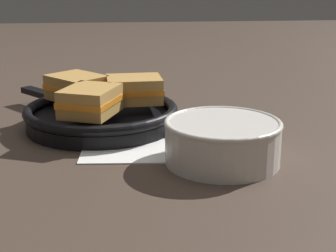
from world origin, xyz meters
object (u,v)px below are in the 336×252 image
at_px(spoon, 181,136).
at_px(sandwich_near_left, 77,87).
at_px(skillet, 101,115).
at_px(sandwich_near_right, 90,101).
at_px(sandwich_far_left, 134,89).
at_px(soup_bowl, 223,139).

relative_size(spoon, sandwich_near_left, 1.12).
bearing_deg(spoon, skillet, -178.37).
bearing_deg(sandwich_near_right, skillet, 77.44).
height_order(sandwich_near_right, sandwich_far_left, same).
bearing_deg(skillet, sandwich_near_right, -102.56).
distance_m(skillet, sandwich_near_left, 0.08).
bearing_deg(skillet, sandwich_near_left, 136.08).
relative_size(soup_bowl, sandwich_near_left, 1.34).
xyz_separation_m(sandwich_near_left, sandwich_near_right, (0.03, -0.11, 0.00)).
relative_size(sandwich_near_left, sandwich_far_left, 1.23).
xyz_separation_m(spoon, sandwich_near_right, (-0.15, 0.03, 0.06)).
bearing_deg(sandwich_near_right, soup_bowl, -34.44).
bearing_deg(spoon, soup_bowl, -31.05).
height_order(spoon, skillet, skillet).
height_order(soup_bowl, skillet, soup_bowl).
bearing_deg(soup_bowl, sandwich_far_left, 119.63).
xyz_separation_m(spoon, sandwich_near_left, (-0.18, 0.13, 0.06)).
height_order(skillet, sandwich_far_left, sandwich_far_left).
bearing_deg(sandwich_far_left, skillet, -165.85).
height_order(soup_bowl, sandwich_near_right, sandwich_near_right).
bearing_deg(spoon, sandwich_near_left, 178.84).
bearing_deg(sandwich_near_left, sandwich_far_left, -14.11).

